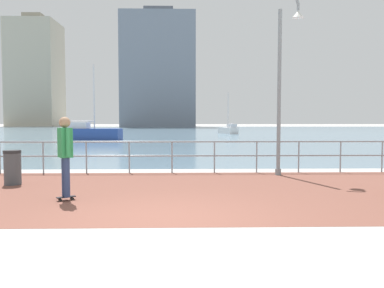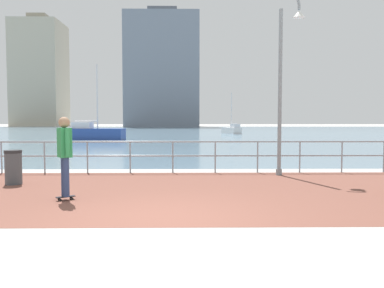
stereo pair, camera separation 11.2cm
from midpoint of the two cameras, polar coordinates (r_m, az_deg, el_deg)
The scene contains 11 objects.
ground at distance 47.00m, azimuth -1.31°, elevation 1.35°, with size 220.00×220.00×0.00m, color #ADAAA5.
brick_paving at distance 9.87m, azimuth -3.09°, elevation -6.70°, with size 28.00×6.71×0.01m, color brown.
harbor_water at distance 58.10m, azimuth -1.22°, elevation 1.76°, with size 180.00×88.00×0.00m, color slate.
waterfront_railing at distance 13.11m, azimuth -2.53°, elevation -0.97°, with size 25.25×0.06×1.06m.
lamppost at distance 12.87m, azimuth 13.42°, elevation 9.79°, with size 0.77×0.51×5.75m.
skateboarder at distance 8.99m, azimuth -17.40°, elevation -0.84°, with size 0.40×0.51×1.81m.
trash_bin at distance 11.79m, azimuth -23.92°, elevation -3.04°, with size 0.46×0.46×0.93m.
sailboat_teal at distance 50.19m, azimuth 5.76°, elevation 2.03°, with size 2.25×3.82×5.13m.
sailboat_white at distance 35.59m, azimuth -13.50°, elevation 1.57°, with size 4.79×2.14×6.49m.
tower_beige at distance 101.11m, azimuth -4.13°, elevation 10.22°, with size 17.66×16.08×28.92m.
tower_concrete at distance 119.81m, azimuth -20.86°, elevation 9.33°, with size 12.61×12.98×30.49m.
Camera 2 is at (0.44, -6.97, 1.75)m, focal length 37.32 mm.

